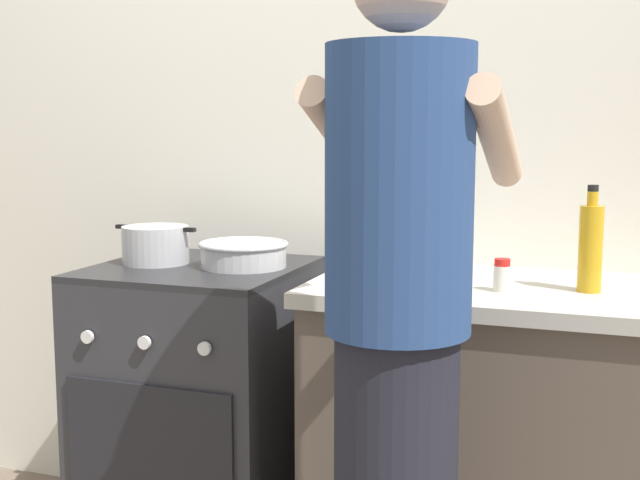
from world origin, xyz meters
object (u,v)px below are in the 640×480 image
oil_bottle (591,247)px  mixing_bowl (244,253)px  pot (156,245)px  spice_bottle (502,276)px  utensil_crock (428,234)px  stove_range (200,410)px  person (398,350)px

oil_bottle → mixing_bowl: bearing=177.5°
pot → spice_bottle: size_ratio=3.21×
oil_bottle → utensil_crock: bearing=155.3°
mixing_bowl → spice_bottle: size_ratio=3.20×
pot → spice_bottle: pot is taller
pot → oil_bottle: 1.26m
utensil_crock → oil_bottle: bearing=-24.7°
stove_range → oil_bottle: size_ratio=3.32×
pot → oil_bottle: bearing=-0.7°
utensil_crock → oil_bottle: utensil_crock is taller
spice_bottle → mixing_bowl: bearing=171.7°
pot → person: bearing=-32.4°
spice_bottle → utensil_crock: bearing=132.1°
mixing_bowl → oil_bottle: (0.98, -0.04, 0.07)m
stove_range → utensil_crock: (0.66, 0.20, 0.55)m
utensil_crock → pot: bearing=-166.0°
stove_range → utensil_crock: size_ratio=2.71×
person → pot: bearing=147.6°
oil_bottle → pot: bearing=179.3°
spice_bottle → pot: bearing=175.4°
oil_bottle → person: (-0.35, -0.56, -0.16)m
person → oil_bottle: bearing=57.8°
pot → utensil_crock: (0.80, 0.20, 0.04)m
pot → person: size_ratio=0.16×
spice_bottle → person: person is taller
mixing_bowl → pot: bearing=-174.2°
utensil_crock → person: size_ratio=0.20×
stove_range → person: person is taller
stove_range → pot: pot is taller
spice_bottle → oil_bottle: 0.23m
utensil_crock → oil_bottle: 0.51m
utensil_crock → stove_range: bearing=-163.3°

